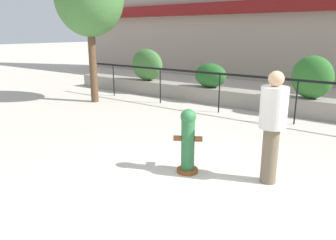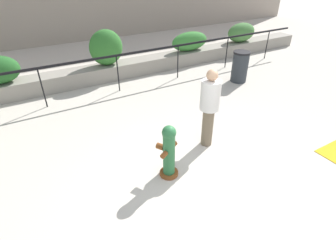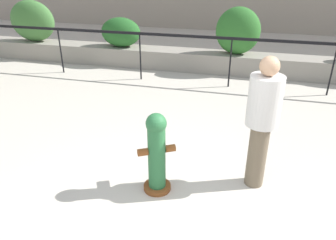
# 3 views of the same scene
# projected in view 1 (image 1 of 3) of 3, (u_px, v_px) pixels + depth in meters

# --- Properties ---
(ground_plane) EXTENTS (120.00, 120.00, 0.00)m
(ground_plane) POSITION_uv_depth(u_px,v_px,m) (188.00, 203.00, 4.49)
(ground_plane) COLOR beige
(planter_wall_low) EXTENTS (18.00, 0.70, 0.50)m
(planter_wall_low) POSITION_uv_depth(u_px,v_px,m) (306.00, 107.00, 9.08)
(planter_wall_low) COLOR gray
(planter_wall_low) RESTS_ON ground
(fence_railing_segment) EXTENTS (15.00, 0.05, 1.15)m
(fence_railing_segment) POSITION_uv_depth(u_px,v_px,m) (298.00, 84.00, 8.02)
(fence_railing_segment) COLOR black
(fence_railing_segment) RESTS_ON ground
(hedge_bush_0) EXTENTS (1.38, 0.62, 1.16)m
(hedge_bush_0) POSITION_uv_depth(u_px,v_px,m) (147.00, 65.00, 12.18)
(hedge_bush_0) COLOR #427538
(hedge_bush_0) RESTS_ON planter_wall_low
(hedge_bush_1) EXTENTS (1.10, 0.70, 0.78)m
(hedge_bush_1) POSITION_uv_depth(u_px,v_px,m) (210.00, 75.00, 10.67)
(hedge_bush_1) COLOR #235B23
(hedge_bush_1) RESTS_ON planter_wall_low
(hedge_bush_2) EXTENTS (1.10, 0.70, 1.16)m
(hedge_bush_2) POSITION_uv_depth(u_px,v_px,m) (312.00, 77.00, 8.82)
(hedge_bush_2) COLOR #2D6B28
(hedge_bush_2) RESTS_ON planter_wall_low
(fire_hydrant) EXTENTS (0.48, 0.49, 1.08)m
(fire_hydrant) POSITION_uv_depth(u_px,v_px,m) (188.00, 141.00, 5.33)
(fire_hydrant) COLOR brown
(fire_hydrant) RESTS_ON ground
(pedestrian) EXTENTS (0.42, 0.42, 1.73)m
(pedestrian) POSITION_uv_depth(u_px,v_px,m) (273.00, 121.00, 4.86)
(pedestrian) COLOR brown
(pedestrian) RESTS_ON ground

